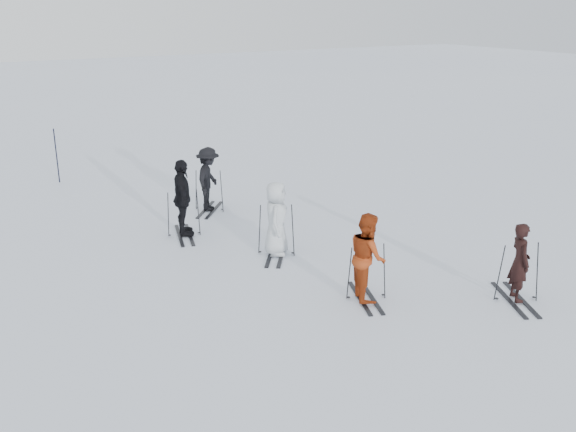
% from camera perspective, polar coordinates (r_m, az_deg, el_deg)
% --- Properties ---
extents(ground, '(120.00, 120.00, 0.00)m').
position_cam_1_polar(ground, '(14.53, 1.97, -4.83)').
color(ground, silver).
rests_on(ground, ground).
extents(skier_near_dark, '(0.60, 0.70, 1.62)m').
position_cam_1_polar(skier_near_dark, '(13.60, 19.89, -3.98)').
color(skier_near_dark, black).
rests_on(skier_near_dark, ground).
extents(skier_red, '(0.94, 1.05, 1.79)m').
position_cam_1_polar(skier_red, '(12.94, 7.08, -3.68)').
color(skier_red, '#963310').
rests_on(skier_red, ground).
extents(skier_grey, '(0.96, 1.03, 1.77)m').
position_cam_1_polar(skier_grey, '(15.10, -1.06, -0.31)').
color(skier_grey, silver).
rests_on(skier_grey, ground).
extents(skier_uphill_left, '(0.77, 1.25, 1.98)m').
position_cam_1_polar(skier_uphill_left, '(16.51, -9.35, 1.50)').
color(skier_uphill_left, black).
rests_on(skier_uphill_left, ground).
extents(skier_uphill_far, '(1.27, 1.34, 1.83)m').
position_cam_1_polar(skier_uphill_far, '(18.50, -7.09, 3.20)').
color(skier_uphill_far, black).
rests_on(skier_uphill_far, ground).
extents(skis_near_dark, '(1.97, 1.58, 1.27)m').
position_cam_1_polar(skis_near_dark, '(13.66, 19.81, -4.65)').
color(skis_near_dark, black).
rests_on(skis_near_dark, ground).
extents(skis_red, '(1.84, 1.38, 1.19)m').
position_cam_1_polar(skis_red, '(13.05, 7.03, -4.90)').
color(skis_red, black).
rests_on(skis_red, ground).
extents(skis_grey, '(1.99, 1.79, 1.29)m').
position_cam_1_polar(skis_grey, '(15.17, -1.06, -1.16)').
color(skis_grey, black).
rests_on(skis_grey, ground).
extents(skis_uphill_left, '(1.89, 1.32, 1.25)m').
position_cam_1_polar(skis_uphill_left, '(16.62, -9.29, 0.29)').
color(skis_uphill_left, black).
rests_on(skis_uphill_left, ground).
extents(skis_uphill_far, '(1.88, 1.77, 1.24)m').
position_cam_1_polar(skis_uphill_far, '(18.58, -7.05, 2.33)').
color(skis_uphill_far, black).
rests_on(skis_uphill_far, ground).
extents(piste_marker, '(0.05, 0.05, 1.82)m').
position_cam_1_polar(piste_marker, '(22.66, -19.88, 5.06)').
color(piste_marker, black).
rests_on(piste_marker, ground).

